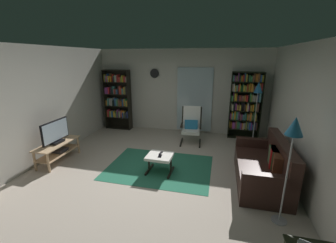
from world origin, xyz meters
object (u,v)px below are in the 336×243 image
(bookshelf_near_sofa, at_px, (245,104))
(floor_lamp_by_shelf, at_px, (258,92))
(lounge_armchair, at_px, (191,124))
(wall_clock, at_px, (155,73))
(cell_phone, at_px, (160,156))
(floor_lamp_by_sofa, at_px, (293,136))
(tv_stand, at_px, (58,149))
(television, at_px, (56,133))
(tv_remote, at_px, (161,153))
(bookshelf_near_tv, at_px, (118,98))
(ottoman, at_px, (160,158))
(leather_sofa, at_px, (264,168))

(bookshelf_near_sofa, distance_m, floor_lamp_by_shelf, 0.68)
(lounge_armchair, bearing_deg, wall_clock, 145.61)
(floor_lamp_by_shelf, xyz_separation_m, wall_clock, (-3.03, 0.65, 0.39))
(cell_phone, distance_m, floor_lamp_by_shelf, 3.20)
(lounge_armchair, xyz_separation_m, floor_lamp_by_sofa, (1.72, -2.85, 0.80))
(tv_stand, xyz_separation_m, bookshelf_near_sofa, (4.29, 2.66, 0.74))
(television, bearing_deg, floor_lamp_by_sofa, -11.57)
(floor_lamp_by_shelf, bearing_deg, wall_clock, 167.91)
(lounge_armchair, bearing_deg, tv_remote, -102.51)
(tv_stand, relative_size, cell_phone, 8.00)
(tv_stand, height_order, television, television)
(tv_stand, bearing_deg, lounge_armchair, 34.06)
(bookshelf_near_tv, distance_m, floor_lamp_by_sofa, 5.59)
(bookshelf_near_sofa, relative_size, floor_lamp_by_shelf, 1.13)
(television, bearing_deg, floor_lamp_by_shelf, 25.78)
(floor_lamp_by_shelf, height_order, wall_clock, wall_clock)
(bookshelf_near_tv, distance_m, cell_phone, 3.49)
(bookshelf_near_tv, xyz_separation_m, cell_phone, (2.19, -2.64, -0.64))
(television, xyz_separation_m, bookshelf_near_tv, (0.26, 2.65, 0.34))
(television, height_order, floor_lamp_by_sofa, floor_lamp_by_sofa)
(lounge_armchair, xyz_separation_m, wall_clock, (-1.33, 0.91, 1.32))
(ottoman, distance_m, wall_clock, 3.30)
(cell_phone, bearing_deg, wall_clock, 103.89)
(bookshelf_near_tv, bearing_deg, lounge_armchair, -15.68)
(bookshelf_near_sofa, height_order, leather_sofa, bookshelf_near_sofa)
(bookshelf_near_sofa, bearing_deg, floor_lamp_by_sofa, -85.97)
(lounge_armchair, relative_size, wall_clock, 3.53)
(leather_sofa, relative_size, lounge_armchair, 1.72)
(bookshelf_near_sofa, bearing_deg, wall_clock, 176.51)
(television, relative_size, leather_sofa, 0.46)
(wall_clock, bearing_deg, floor_lamp_by_shelf, -12.09)
(bookshelf_near_sofa, height_order, floor_lamp_by_sofa, bookshelf_near_sofa)
(bookshelf_near_tv, bearing_deg, cell_phone, -50.31)
(tv_stand, relative_size, bookshelf_near_sofa, 0.57)
(leather_sofa, distance_m, floor_lamp_by_shelf, 2.35)
(leather_sofa, relative_size, ottoman, 3.29)
(television, bearing_deg, cell_phone, 0.06)
(television, bearing_deg, bookshelf_near_sofa, 31.85)
(floor_lamp_by_sofa, bearing_deg, cell_phone, 155.99)
(bookshelf_near_tv, bearing_deg, ottoman, -49.97)
(leather_sofa, xyz_separation_m, tv_remote, (-2.05, 0.00, 0.08))
(tv_remote, xyz_separation_m, cell_phone, (0.02, -0.13, -0.00))
(tv_remote, bearing_deg, floor_lamp_by_sofa, -21.59)
(ottoman, relative_size, floor_lamp_by_sofa, 0.33)
(ottoman, height_order, floor_lamp_by_sofa, floor_lamp_by_sofa)
(tv_stand, distance_m, bookshelf_near_sofa, 5.10)
(leather_sofa, bearing_deg, bookshelf_near_tv, 149.25)
(television, distance_m, ottoman, 2.46)
(ottoman, bearing_deg, leather_sofa, 2.06)
(lounge_armchair, bearing_deg, leather_sofa, -47.31)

